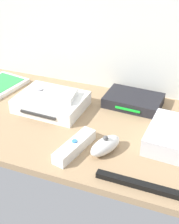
{
  "coord_description": "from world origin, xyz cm",
  "views": [
    {
      "loc": [
        27.68,
        -72.1,
        52.01
      ],
      "look_at": [
        0.0,
        0.0,
        4.0
      ],
      "focal_mm": 50.0,
      "sensor_mm": 36.0,
      "label": 1
    }
  ],
  "objects_px": {
    "remote_nunchuk": "(105,145)",
    "sensor_bar": "(147,187)",
    "remote_classic_pad": "(52,94)",
    "game_console": "(51,102)",
    "remote_wand": "(75,146)",
    "network_router": "(133,101)"
  },
  "relations": [
    {
      "from": "remote_wand",
      "to": "remote_classic_pad",
      "type": "distance_m",
      "value": 0.23
    },
    {
      "from": "game_console",
      "to": "network_router",
      "type": "bearing_deg",
      "value": 27.45
    },
    {
      "from": "remote_wand",
      "to": "remote_classic_pad",
      "type": "height_order",
      "value": "remote_classic_pad"
    },
    {
      "from": "remote_nunchuk",
      "to": "remote_classic_pad",
      "type": "relative_size",
      "value": 0.72
    },
    {
      "from": "remote_wand",
      "to": "sensor_bar",
      "type": "relative_size",
      "value": 0.63
    },
    {
      "from": "game_console",
      "to": "remote_wand",
      "type": "bearing_deg",
      "value": -45.79
    },
    {
      "from": "remote_nunchuk",
      "to": "network_router",
      "type": "bearing_deg",
      "value": 112.35
    },
    {
      "from": "remote_nunchuk",
      "to": "remote_classic_pad",
      "type": "distance_m",
      "value": 0.27
    },
    {
      "from": "remote_wand",
      "to": "remote_nunchuk",
      "type": "bearing_deg",
      "value": 31.1
    },
    {
      "from": "remote_wand",
      "to": "sensor_bar",
      "type": "xyz_separation_m",
      "value": [
        0.21,
        -0.07,
        -0.01
      ]
    },
    {
      "from": "game_console",
      "to": "sensor_bar",
      "type": "height_order",
      "value": "game_console"
    },
    {
      "from": "remote_classic_pad",
      "to": "game_console",
      "type": "bearing_deg",
      "value": 149.49
    },
    {
      "from": "remote_nunchuk",
      "to": "remote_classic_pad",
      "type": "bearing_deg",
      "value": 171.53
    },
    {
      "from": "sensor_bar",
      "to": "remote_classic_pad",
      "type": "bearing_deg",
      "value": 146.74
    },
    {
      "from": "game_console",
      "to": "remote_wand",
      "type": "relative_size",
      "value": 1.42
    },
    {
      "from": "sensor_bar",
      "to": "remote_wand",
      "type": "bearing_deg",
      "value": 162.43
    },
    {
      "from": "remote_nunchuk",
      "to": "game_console",
      "type": "bearing_deg",
      "value": 171.8
    },
    {
      "from": "remote_nunchuk",
      "to": "sensor_bar",
      "type": "xyz_separation_m",
      "value": [
        0.13,
        -0.09,
        -0.01
      ]
    },
    {
      "from": "remote_wand",
      "to": "remote_nunchuk",
      "type": "distance_m",
      "value": 0.08
    },
    {
      "from": "game_console",
      "to": "remote_classic_pad",
      "type": "relative_size",
      "value": 1.41
    },
    {
      "from": "remote_nunchuk",
      "to": "remote_classic_pad",
      "type": "height_order",
      "value": "remote_classic_pad"
    },
    {
      "from": "remote_classic_pad",
      "to": "remote_wand",
      "type": "bearing_deg",
      "value": -55.8
    }
  ]
}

